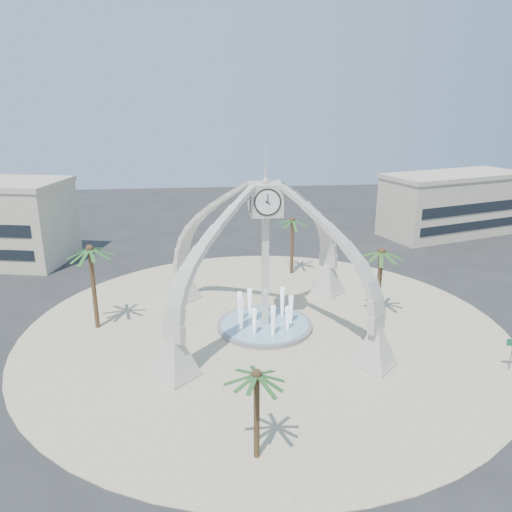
{
  "coord_description": "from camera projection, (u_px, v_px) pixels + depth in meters",
  "views": [
    {
      "loc": [
        -4.69,
        -38.01,
        18.59
      ],
      "look_at": [
        -0.54,
        2.0,
        5.78
      ],
      "focal_mm": 35.0,
      "sensor_mm": 36.0,
      "label": 1
    }
  ],
  "objects": [
    {
      "name": "clock_tower",
      "position": [
        265.0,
        255.0,
        40.16
      ],
      "size": [
        17.94,
        17.94,
        16.3
      ],
      "color": "#BEB5A9",
      "rests_on": "ground"
    },
    {
      "name": "palm_north",
      "position": [
        293.0,
        221.0,
        53.37
      ],
      "size": [
        4.44,
        4.44,
        6.81
      ],
      "rotation": [
        0.0,
        0.0,
        -0.18
      ],
      "color": "brown",
      "rests_on": "ground"
    },
    {
      "name": "palm_south",
      "position": [
        257.0,
        376.0,
        25.48
      ],
      "size": [
        4.16,
        4.16,
        5.74
      ],
      "rotation": [
        0.0,
        0.0,
        0.25
      ],
      "color": "brown",
      "rests_on": "ground"
    },
    {
      "name": "palm_west",
      "position": [
        90.0,
        250.0,
        40.1
      ],
      "size": [
        5.22,
        5.22,
        7.76
      ],
      "rotation": [
        0.0,
        0.0,
        -0.4
      ],
      "color": "brown",
      "rests_on": "ground"
    },
    {
      "name": "building_ne",
      "position": [
        452.0,
        204.0,
        70.3
      ],
      "size": [
        21.87,
        14.17,
        8.6
      ],
      "rotation": [
        0.0,
        0.0,
        0.31
      ],
      "color": "beige",
      "rests_on": "ground"
    },
    {
      "name": "ground",
      "position": [
        265.0,
        328.0,
        42.13
      ],
      "size": [
        140.0,
        140.0,
        0.0
      ],
      "primitive_type": "plane",
      "color": "#282828",
      "rests_on": "ground"
    },
    {
      "name": "plaza",
      "position": [
        265.0,
        328.0,
        42.12
      ],
      "size": [
        40.0,
        40.0,
        0.06
      ],
      "primitive_type": "cylinder",
      "color": "beige",
      "rests_on": "ground"
    },
    {
      "name": "palm_east",
      "position": [
        382.0,
        252.0,
        42.18
      ],
      "size": [
        5.51,
        5.51,
        7.0
      ],
      "rotation": [
        0.0,
        0.0,
        0.32
      ],
      "color": "brown",
      "rests_on": "ground"
    },
    {
      "name": "fountain",
      "position": [
        265.0,
        325.0,
        42.04
      ],
      "size": [
        8.0,
        8.0,
        3.62
      ],
      "color": "gray",
      "rests_on": "ground"
    }
  ]
}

